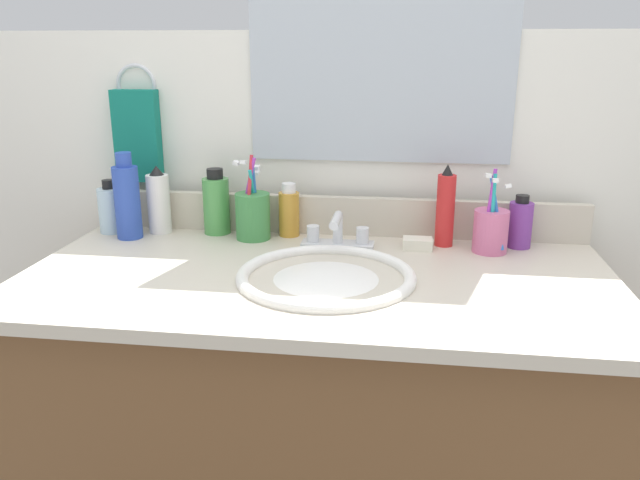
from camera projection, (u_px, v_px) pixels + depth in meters
The scene contains 19 objects.
vanity_cabinet at pixel (317, 460), 1.37m from camera, with size 1.12×0.54×0.81m, color brown.
countertop at pixel (317, 280), 1.25m from camera, with size 1.17×0.59×0.02m, color beige.
backsplash at pixel (334, 215), 1.50m from camera, with size 1.17×0.02×0.09m, color beige.
back_wall at pixel (336, 296), 1.63m from camera, with size 2.27×0.04×1.30m, color white.
mirror_panel at pixel (382, 36), 1.41m from camera, with size 0.60×0.01×0.56m, color #B2BCC6.
towel_ring at pixel (136, 85), 1.52m from camera, with size 0.10×0.10×0.01m, color silver.
hand_towel at pixel (137, 136), 1.54m from camera, with size 0.11×0.04×0.22m, color #147260.
sink_basin at pixel (326, 293), 1.23m from camera, with size 0.35×0.35×0.11m.
faucet at pixel (337, 236), 1.40m from camera, with size 0.16×0.10×0.08m.
bottle_toner_green at pixel (216, 204), 1.50m from camera, with size 0.06×0.06×0.16m.
bottle_cream_purple at pixel (520, 224), 1.40m from camera, with size 0.05×0.05×0.12m.
bottle_gel_clear at pixel (110, 209), 1.51m from camera, with size 0.06×0.06×0.13m.
bottle_oil_amber at pixel (289, 212), 1.48m from camera, with size 0.05×0.05×0.13m.
bottle_shampoo_blue at pixel (127, 200), 1.46m from camera, with size 0.06×0.06×0.20m.
bottle_spray_red at pixel (445, 209), 1.40m from camera, with size 0.04×0.04×0.18m.
bottle_lotion_white at pixel (159, 202), 1.50m from camera, with size 0.05×0.05×0.16m.
cup_green at pixel (253, 215), 1.46m from camera, with size 0.08×0.09×0.20m.
cup_pink at pixel (491, 230), 1.37m from camera, with size 0.07×0.08×0.18m.
soap_bar at pixel (418, 244), 1.40m from camera, with size 0.06×0.04×0.02m, color white.
Camera 1 is at (0.17, -1.16, 1.27)m, focal length 35.62 mm.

